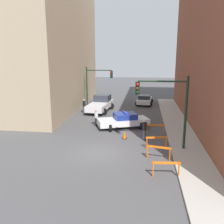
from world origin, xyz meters
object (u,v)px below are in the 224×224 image
Objects in this scene: white_truck at (101,104)px; parked_car_near at (144,100)px; traffic_light_near at (169,101)px; barrier_front at (166,166)px; barrier_back at (157,140)px; traffic_cone at (124,135)px; traffic_light_far at (95,81)px; barrier_mid at (159,150)px; pedestrian_corner at (84,106)px; pedestrian_crossing at (96,117)px; barrier_corner at (155,128)px; pedestrian_sidewalk at (144,130)px; police_car at (124,120)px.

parked_car_near is (5.25, 4.94, -0.23)m from white_truck.
traffic_light_near is 5.23m from barrier_front.
traffic_light_near is 3.01m from barrier_back.
white_truck is 8.52× the size of traffic_cone.
white_truck is 17.32m from barrier_front.
barrier_front is 4.38m from barrier_back.
barrier_front is at bearing -65.43° from traffic_cone.
barrier_mid is at bearing -65.04° from traffic_light_far.
pedestrian_corner is at bearing 122.95° from barrier_mid.
pedestrian_crossing is 1.05× the size of barrier_back.
traffic_light_near reaches higher than barrier_corner.
traffic_light_near is 3.13× the size of pedestrian_sidewalk.
pedestrian_crossing is 2.53× the size of traffic_cone.
traffic_cone is (5.44, -8.52, -0.54)m from pedestrian_corner.
traffic_light_near is at bearing 70.20° from barrier_mid.
pedestrian_sidewalk is at bearing -85.68° from parked_car_near.
barrier_corner is at bearing 90.27° from barrier_mid.
traffic_light_near is 3.30× the size of barrier_mid.
pedestrian_crossing is at bearing 121.37° from barrier_front.
barrier_back is at bearing 91.87° from barrier_mid.
traffic_light_far reaches higher than parked_car_near.
barrier_front is at bearing -87.71° from barrier_corner.
police_car is 3.04× the size of pedestrian_sidewalk.
traffic_light_far is 3.25× the size of barrier_corner.
white_truck is at bearing 44.03° from pedestrian_sidewalk.
barrier_mid is at bearing -150.00° from pedestrian_sidewalk.
police_car is at bearing 119.90° from barrier_back.
barrier_back is (0.89, -1.78, -0.24)m from pedestrian_sidewalk.
police_car reaches higher than barrier_mid.
traffic_cone is (2.99, -3.36, -0.54)m from pedestrian_crossing.
barrier_mid is (-0.28, 2.39, 0.00)m from barrier_front.
parked_car_near is 2.76× the size of barrier_corner.
parked_car_near is at bearing 84.08° from traffic_cone.
pedestrian_crossing is (-2.65, 0.26, 0.14)m from police_car.
police_car is 0.90× the size of white_truck.
parked_car_near is (6.30, 2.82, -2.72)m from traffic_light_far.
white_truck is 3.37× the size of pedestrian_crossing.
white_truck is at bearing -63.50° from traffic_light_far.
barrier_front is 1.00× the size of barrier_corner.
barrier_front is (-0.42, -4.32, -2.91)m from traffic_light_near.
barrier_corner is (0.93, 1.48, -0.24)m from pedestrian_sidewalk.
traffic_light_far reaches higher than police_car.
traffic_light_near is 6.76m from police_car.
parked_car_near is at bearing 49.66° from white_truck.
pedestrian_sidewalk is at bearing 104.27° from barrier_mid.
traffic_light_near is 1.03× the size of police_car.
white_truck is 10.47m from barrier_corner.
pedestrian_crossing and pedestrian_corner have the same top height.
police_car reaches higher than barrier_back.
traffic_light_far is 3.30× the size of barrier_back.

